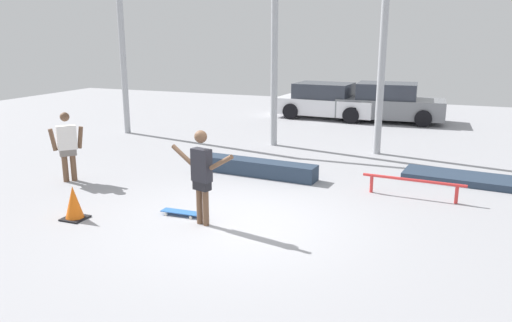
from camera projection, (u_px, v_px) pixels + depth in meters
ground_plane at (234, 223)px, 8.78m from camera, size 36.00×36.00×0.00m
skateboarder at (202, 172)px, 8.50m from camera, size 1.35×0.43×1.67m
skateboard at (181, 212)px, 9.15m from camera, size 0.75×0.26×0.08m
grind_box at (256, 168)px, 11.77m from camera, size 2.99×0.71×0.36m
manual_pad at (464, 178)px, 11.25m from camera, size 2.70×1.25×0.15m
grind_rail at (413, 183)px, 10.09m from camera, size 2.04×0.20×0.40m
canopy_support_left at (193, 21)px, 15.11m from camera, size 5.46×0.20×5.98m
canopy_support_right at (495, 18)px, 12.14m from camera, size 5.46×0.20×5.98m
parked_car_white at (326, 101)px, 19.87m from camera, size 4.01×2.16×1.38m
parked_car_grey at (389, 103)px, 19.03m from camera, size 4.04×2.12×1.46m
bystander at (67, 144)px, 11.12m from camera, size 0.56×0.62×1.57m
traffic_cone at (74, 203)px, 8.91m from camera, size 0.41×0.41×0.62m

